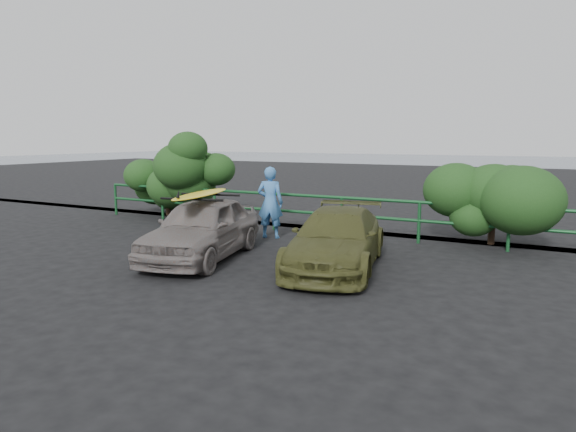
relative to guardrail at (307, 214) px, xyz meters
name	(u,v)px	position (x,y,z in m)	size (l,w,h in m)	color
ground	(189,277)	(0.00, -5.00, -0.52)	(80.00, 80.00, 0.00)	black
ocean	(504,159)	(0.00, 55.00, -0.52)	(200.00, 200.00, 0.00)	slate
guardrail	(307,214)	(0.00, 0.00, 0.00)	(14.00, 0.08, 1.04)	#154C24
shrub_left	(175,177)	(-4.80, 0.40, 0.77)	(3.20, 2.40, 2.59)	#204619
shrub_right	(512,203)	(5.00, 0.50, 0.54)	(3.20, 2.40, 2.11)	#204619
sedan	(202,228)	(-0.68, -3.68, 0.12)	(1.52, 3.78, 1.29)	slate
olive_vehicle	(337,239)	(2.14, -3.11, 0.05)	(1.60, 3.93, 1.14)	#45471F
man	(270,202)	(-0.52, -1.06, 0.39)	(0.66, 0.43, 1.81)	#3F79BD
roof_rack	(201,197)	(-0.68, -3.68, 0.79)	(1.36, 0.95, 0.05)	black
surfboard	(201,194)	(-0.68, -3.68, 0.85)	(0.50, 2.43, 0.07)	yellow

